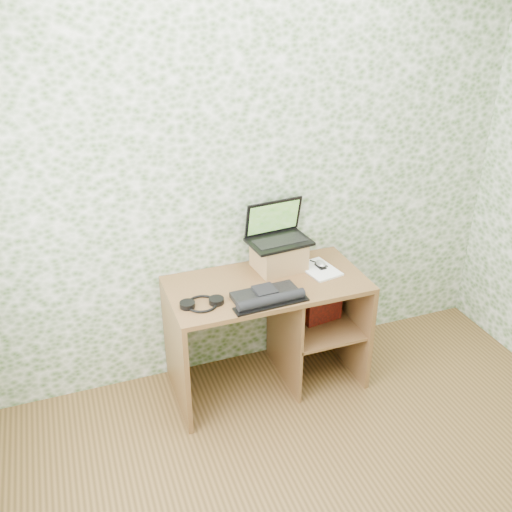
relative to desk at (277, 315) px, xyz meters
name	(u,v)px	position (x,y,z in m)	size (l,w,h in m)	color
wall_back	(249,180)	(-0.08, 0.28, 0.82)	(3.50, 3.50, 0.00)	white
desk	(277,315)	(0.00, 0.00, 0.00)	(1.20, 0.60, 0.75)	brown
riser	(279,256)	(0.06, 0.12, 0.36)	(0.29, 0.25, 0.18)	#9F7947
laptop	(277,232)	(0.06, 0.16, 0.50)	(0.40, 0.30, 0.25)	black
keyboard	(268,297)	(-0.15, -0.21, 0.29)	(0.44, 0.24, 0.06)	black
headphones	(202,303)	(-0.51, -0.14, 0.28)	(0.25, 0.20, 0.03)	black
notepad	(319,269)	(0.28, 0.00, 0.27)	(0.19, 0.26, 0.01)	white
mouse	(321,265)	(0.30, 0.02, 0.30)	(0.05, 0.09, 0.03)	#BDBDBF
pen	(319,263)	(0.31, 0.06, 0.28)	(0.01, 0.01, 0.13)	black
red_box	(323,301)	(0.31, -0.03, 0.06)	(0.25, 0.08, 0.30)	maroon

